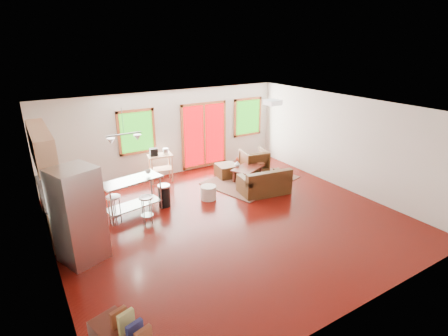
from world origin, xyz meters
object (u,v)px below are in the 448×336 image
rug (251,180)px  kitchen_cart (159,159)px  coffee_table (248,169)px  ottoman (227,171)px  armchair (254,160)px  loveseat (265,184)px  island (132,191)px  refrigerator (79,215)px

rug → kitchen_cart: size_ratio=2.37×
coffee_table → kitchen_cart: (-2.28, 1.26, 0.37)m
ottoman → kitchen_cart: 2.07m
coffee_table → armchair: size_ratio=1.47×
loveseat → ottoman: bearing=108.0°
rug → ottoman: 0.81m
armchair → ottoman: bearing=8.6°
rug → kitchen_cart: bearing=149.8°
loveseat → coffee_table: size_ratio=1.24×
rug → island: bearing=-176.3°
island → kitchen_cart: (1.33, 1.59, 0.10)m
kitchen_cart → coffee_table: bearing=-28.9°
rug → ottoman: ottoman is taller
rug → refrigerator: (-5.06, -1.53, 0.92)m
loveseat → armchair: size_ratio=1.82×
island → loveseat: bearing=-11.4°
rug → kitchen_cart: kitchen_cart is taller
loveseat → island: size_ratio=0.96×
rug → refrigerator: size_ratio=1.34×
coffee_table → kitchen_cart: 2.63m
loveseat → armchair: 1.70m
rug → coffee_table: coffee_table is taller
ottoman → island: bearing=-164.7°
rug → refrigerator: refrigerator is taller
armchair → coffee_table: bearing=51.2°
loveseat → armchair: (0.75, 1.53, 0.11)m
ottoman → armchair: bearing=-2.7°
loveseat → refrigerator: bearing=-163.8°
refrigerator → kitchen_cart: size_ratio=1.77×
loveseat → kitchen_cart: bearing=142.0°
armchair → island: 4.29m
refrigerator → kitchen_cart: refrigerator is taller
ottoman → kitchen_cart: size_ratio=0.57×
loveseat → coffee_table: 1.05m
armchair → refrigerator: (-5.60, -2.12, 0.54)m
ottoman → kitchen_cart: (-1.88, 0.72, 0.52)m
armchair → ottoman: armchair is taller
coffee_table → ottoman: 0.69m
rug → coffee_table: 0.35m
loveseat → refrigerator: 4.93m
loveseat → armchair: armchair is taller
coffee_table → armchair: armchair is taller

